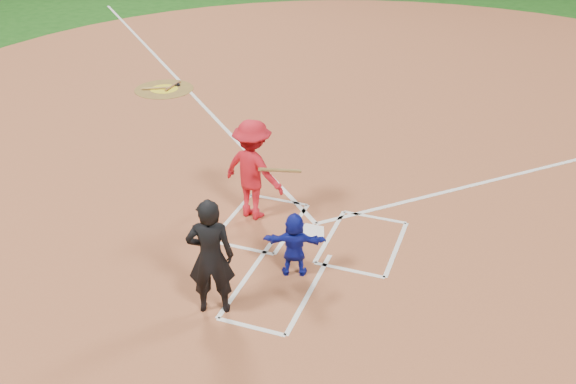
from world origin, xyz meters
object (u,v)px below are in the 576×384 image
(catcher, at_px, (294,245))
(batter_at_plate, at_px, (253,170))
(home_plate, at_px, (311,232))
(on_deck_circle, at_px, (164,89))
(umpire, at_px, (211,257))

(catcher, relative_size, batter_at_plate, 0.58)
(home_plate, relative_size, batter_at_plate, 0.31)
(home_plate, height_order, batter_at_plate, batter_at_plate)
(catcher, bearing_deg, batter_at_plate, -65.19)
(home_plate, distance_m, batter_at_plate, 1.56)
(on_deck_circle, distance_m, batter_at_plate, 7.76)
(home_plate, bearing_deg, catcher, 96.24)
(home_plate, xyz_separation_m, catcher, (0.14, -1.30, 0.55))
(home_plate, xyz_separation_m, batter_at_plate, (-1.21, 0.20, 0.96))
(on_deck_circle, height_order, umpire, umpire)
(on_deck_circle, distance_m, catcher, 9.74)
(on_deck_circle, relative_size, umpire, 0.89)
(umpire, bearing_deg, batter_at_plate, -100.59)
(on_deck_circle, relative_size, catcher, 1.52)
(home_plate, xyz_separation_m, umpire, (-0.70, -2.60, 0.95))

